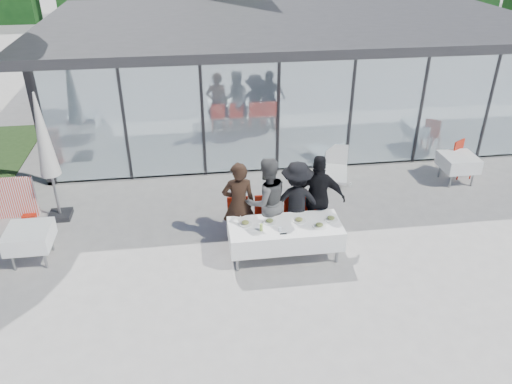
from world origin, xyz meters
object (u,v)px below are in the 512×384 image
Objects in this scene: juice_bottle at (261,227)px; folded_eyeglasses at (283,234)px; lounger at (336,167)px; plate_a at (245,223)px; plate_b at (270,221)px; plate_c at (299,220)px; diner_a at (239,204)px; spare_chair_a at (461,157)px; dining_table at (285,234)px; diner_chair_d at (316,212)px; diner_chair_a at (238,218)px; plate_d at (331,218)px; diner_c at (296,202)px; spare_table_left at (29,237)px; diner_b at (267,201)px; diner_chair_c at (295,213)px; market_umbrella at (44,142)px; diner_chair_b at (265,216)px; plate_extra at (319,225)px; spare_table_right at (458,162)px; spare_chair_b at (438,140)px; diner_d at (318,198)px.

juice_bottle is 0.45m from folded_eyeglasses.
plate_a is at bearing -130.98° from lounger.
plate_b is 1.00× the size of plate_c.
diner_a is 6.62m from spare_chair_a.
dining_table is 1.56× the size of lounger.
plate_c is (-0.51, -0.64, 0.24)m from diner_chair_d.
diner_chair_a reaches higher than plate_d.
plate_a is (-1.14, -0.48, -0.13)m from diner_c.
diner_a reaches higher than diner_chair_d.
diner_chair_d is (1.68, 0.13, -0.40)m from diner_a.
plate_c is at bearing -150.28° from spare_chair_a.
diner_b is at bearing 0.85° from spare_table_left.
spare_chair_a is (4.50, 2.22, 0.00)m from diner_chair_d.
diner_c reaches higher than spare_table_left.
diner_chair_c is 5.42m from spare_table_left.
plate_d is (0.60, -0.67, 0.24)m from diner_chair_c.
plate_c is at bearing 46.57° from folded_eyeglasses.
market_umbrella is (-4.78, 2.49, 1.14)m from folded_eyeglasses.
spare_chair_a is (5.59, 2.22, 0.00)m from diner_chair_b.
plate_extra is (0.31, -0.89, 0.24)m from diner_chair_c.
plate_a is 1.96× the size of folded_eyeglasses.
spare_chair_a is at bearing -145.27° from diner_c.
spare_table_right is at bearing 32.15° from plate_extra.
diner_a is 2.19× the size of spare_table_left.
diner_c is 0.82m from plate_d.
diner_chair_c is 0.91m from plate_b.
diner_c reaches higher than diner_chair_c.
plate_d is at bearing -48.08° from diner_chair_c.
diner_chair_d is 1.28m from plate_b.
diner_b is 6.57m from spare_chair_b.
spare_table_right is at bearing -147.52° from diner_c.
spare_chair_a is 0.67× the size of lounger.
diner_chair_c is 1.13× the size of spare_table_left.
diner_chair_a is at bearing 180.00° from diner_chair_b.
plate_a is (0.08, -0.48, -0.17)m from diner_a.
diner_a is 1.91m from plate_d.
plate_d is 1.12m from folded_eyeglasses.
spare_table_left is 7.65m from lounger.
diner_d is at bearing 45.64° from folded_eyeglasses.
diner_chair_b is 3.55× the size of plate_extra.
spare_table_left is at bearing 17.78° from diner_d.
diner_a is at bearing -174.13° from diner_chair_c.
plate_d is 0.32× the size of spare_table_left.
dining_table is at bearing 69.82° from diner_c.
plate_d is 4.84m from spare_table_right.
plate_c is (1.09, -0.03, 0.00)m from plate_a.
spare_chair_a is at bearing 53.97° from spare_table_right.
diner_b reaches higher than spare_table_left.
folded_eyeglasses is (0.19, -1.06, 0.22)m from diner_chair_b.
plate_a is 1.74m from plate_d.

